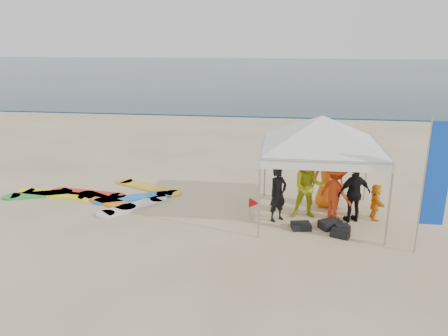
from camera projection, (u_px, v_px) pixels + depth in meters
name	position (u px, v px, depth m)	size (l,w,h in m)	color
ground	(224.00, 245.00, 10.73)	(120.00, 120.00, 0.00)	beige
ocean	(277.00, 71.00, 67.68)	(160.00, 84.00, 0.08)	#0C2633
shoreline_foam	(263.00, 117.00, 28.01)	(160.00, 1.20, 0.01)	silver
person_black_a	(278.00, 194.00, 12.00)	(0.56, 0.37, 1.55)	black
person_yellow	(308.00, 187.00, 12.15)	(0.89, 0.69, 1.82)	#B0BD1A
person_orange_a	(335.00, 192.00, 12.15)	(1.01, 0.58, 1.57)	red
person_black_b	(354.00, 194.00, 11.92)	(0.95, 0.40, 1.63)	black
person_orange_b	(328.00, 177.00, 12.92)	(0.92, 0.60, 1.88)	orange
person_seated	(376.00, 202.00, 12.15)	(0.95, 0.30, 1.02)	orange
canopy_tent	(323.00, 116.00, 11.61)	(4.41, 4.41, 3.33)	#A5A5A8
feather_flag	(436.00, 176.00, 9.79)	(0.55, 0.04, 3.26)	#A5A5A8
marker_pennant	(254.00, 203.00, 12.10)	(0.28, 0.28, 0.64)	#A5A5A8
gear_pile	(326.00, 227.00, 11.52)	(1.56, 1.04, 0.22)	black
surfboard_spread	(101.00, 196.00, 13.97)	(5.25, 3.34, 0.07)	#F8FF1A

